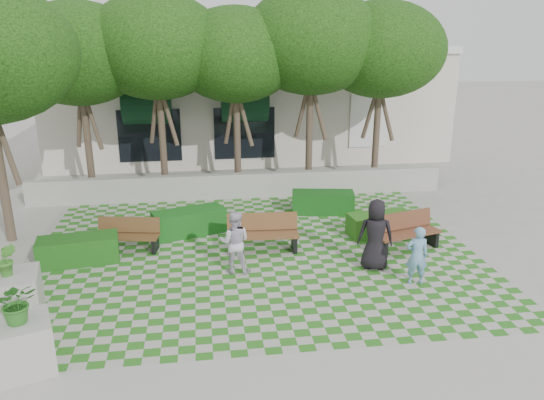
{
  "coord_description": "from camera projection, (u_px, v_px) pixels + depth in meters",
  "views": [
    {
      "loc": [
        -1.4,
        -12.31,
        5.99
      ],
      "look_at": [
        0.5,
        1.5,
        1.4
      ],
      "focal_mm": 35.0,
      "sensor_mm": 36.0,
      "label": 1
    }
  ],
  "objects": [
    {
      "name": "planter_front",
      "position": [
        22.0,
        335.0,
        9.5
      ],
      "size": [
        1.25,
        1.25,
        1.76
      ],
      "rotation": [
        0.0,
        0.0,
        0.33
      ],
      "color": "#9E9B93",
      "rests_on": "ground"
    },
    {
      "name": "building",
      "position": [
        246.0,
        100.0,
        26.22
      ],
      "size": [
        18.0,
        8.92,
        5.15
      ],
      "color": "beige",
      "rests_on": "ground"
    },
    {
      "name": "hedge_west",
      "position": [
        78.0,
        250.0,
        13.99
      ],
      "size": [
        2.14,
        1.1,
        0.72
      ],
      "primitive_type": "cube",
      "rotation": [
        0.0,
        0.0,
        0.14
      ],
      "color": "#164A13",
      "rests_on": "ground"
    },
    {
      "name": "lawn",
      "position": [
        256.0,
        254.0,
        14.57
      ],
      "size": [
        12.0,
        12.0,
        0.0
      ],
      "primitive_type": "plane",
      "color": "#2B721E",
      "rests_on": "ground"
    },
    {
      "name": "hedge_midright",
      "position": [
        323.0,
        202.0,
        17.77
      ],
      "size": [
        2.15,
        1.14,
        0.71
      ],
      "primitive_type": "cube",
      "rotation": [
        0.0,
        0.0,
        -0.16
      ],
      "color": "#124615",
      "rests_on": "ground"
    },
    {
      "name": "planter_back",
      "position": [
        13.0,
        296.0,
        11.11
      ],
      "size": [
        1.27,
        1.27,
        1.79
      ],
      "rotation": [
        0.0,
        0.0,
        0.2
      ],
      "color": "#9E9B93",
      "rests_on": "ground"
    },
    {
      "name": "bench_mid",
      "position": [
        263.0,
        234.0,
        14.71
      ],
      "size": [
        2.0,
        0.76,
        1.04
      ],
      "rotation": [
        0.0,
        0.0,
        -0.05
      ],
      "color": "brown",
      "rests_on": "ground"
    },
    {
      "name": "bench_west",
      "position": [
        128.0,
        235.0,
        14.75
      ],
      "size": [
        1.81,
        0.87,
        0.91
      ],
      "rotation": [
        0.0,
        0.0,
        -0.18
      ],
      "color": "#51351C",
      "rests_on": "ground"
    },
    {
      "name": "person_white",
      "position": [
        235.0,
        242.0,
        13.32
      ],
      "size": [
        0.91,
        0.78,
        1.64
      ],
      "primitive_type": "imported",
      "rotation": [
        0.0,
        0.0,
        2.92
      ],
      "color": "silver",
      "rests_on": "ground"
    },
    {
      "name": "sidewalk_south",
      "position": [
        292.0,
        388.0,
        9.21
      ],
      "size": [
        16.0,
        2.0,
        0.01
      ],
      "primitive_type": "cube",
      "color": "#9E9B93",
      "rests_on": "ground"
    },
    {
      "name": "person_blue",
      "position": [
        417.0,
        255.0,
        12.73
      ],
      "size": [
        0.58,
        0.42,
        1.48
      ],
      "primitive_type": "imported",
      "rotation": [
        0.0,
        0.0,
        3.01
      ],
      "color": "#6B9CC4",
      "rests_on": "ground"
    },
    {
      "name": "ground",
      "position": [
        261.0,
        270.0,
        13.63
      ],
      "size": [
        90.0,
        90.0,
        0.0
      ],
      "primitive_type": "plane",
      "color": "gray",
      "rests_on": "ground"
    },
    {
      "name": "bench_east",
      "position": [
        406.0,
        232.0,
        14.84
      ],
      "size": [
        2.04,
        1.15,
        1.02
      ],
      "rotation": [
        0.0,
        0.0,
        0.28
      ],
      "color": "#58301E",
      "rests_on": "ground"
    },
    {
      "name": "person_dark",
      "position": [
        376.0,
        235.0,
        13.49
      ],
      "size": [
        1.02,
        0.79,
        1.86
      ],
      "primitive_type": "imported",
      "rotation": [
        0.0,
        0.0,
        2.9
      ],
      "color": "black",
      "rests_on": "ground"
    },
    {
      "name": "hedge_midleft",
      "position": [
        189.0,
        222.0,
        15.95
      ],
      "size": [
        2.28,
        1.49,
        0.74
      ],
      "primitive_type": "cube",
      "rotation": [
        0.0,
        0.0,
        0.33
      ],
      "color": "#144C17",
      "rests_on": "ground"
    },
    {
      "name": "retaining_wall",
      "position": [
        241.0,
        185.0,
        19.33
      ],
      "size": [
        15.0,
        0.36,
        0.9
      ],
      "primitive_type": "cube",
      "color": "#9E9B93",
      "rests_on": "ground"
    },
    {
      "name": "hedge_east",
      "position": [
        380.0,
        224.0,
        15.87
      ],
      "size": [
        2.0,
        1.03,
        0.67
      ],
      "primitive_type": "cube",
      "rotation": [
        0.0,
        0.0,
        0.14
      ],
      "color": "#215316",
      "rests_on": "ground"
    },
    {
      "name": "tree_row",
      "position": [
        182.0,
        52.0,
        17.37
      ],
      "size": [
        17.7,
        13.4,
        7.41
      ],
      "color": "#47382B",
      "rests_on": "ground"
    }
  ]
}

